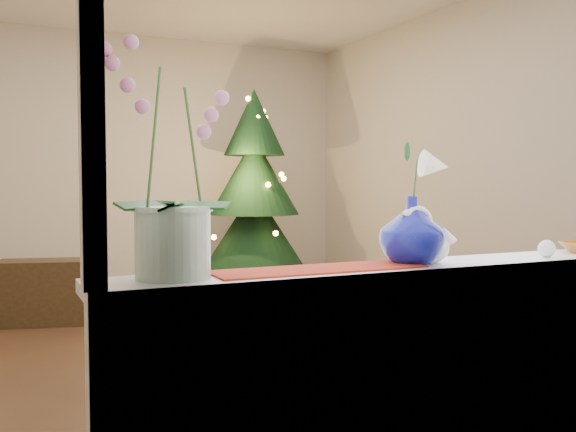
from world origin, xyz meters
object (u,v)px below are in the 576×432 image
object	(u,v)px
side_table	(42,292)
xmas_tree	(254,197)
blue_vase	(412,225)
orchid_pot	(172,159)
paperweight	(547,249)
swan	(428,236)

from	to	relation	value
side_table	xmas_tree	bearing A→B (deg)	17.22
blue_vase	xmas_tree	bearing A→B (deg)	75.63
orchid_pot	xmas_tree	world-z (taller)	xmas_tree
blue_vase	side_table	size ratio (longest dim) A/B	0.37
orchid_pot	xmas_tree	distance (m)	4.43
paperweight	side_table	size ratio (longest dim) A/B	0.09
blue_vase	paperweight	world-z (taller)	blue_vase
swan	paperweight	world-z (taller)	swan
swan	blue_vase	xyz separation A→B (m)	(-0.06, 0.02, 0.04)
side_table	blue_vase	bearing A→B (deg)	-61.79
blue_vase	side_table	distance (m)	4.13
orchid_pot	swan	size ratio (longest dim) A/B	3.14
orchid_pot	paperweight	bearing A→B (deg)	-2.77
orchid_pot	blue_vase	size ratio (longest dim) A/B	2.60
swan	blue_vase	distance (m)	0.07
orchid_pot	paperweight	distance (m)	1.42
swan	xmas_tree	bearing A→B (deg)	70.88
xmas_tree	side_table	bearing A→B (deg)	-177.77
paperweight	side_table	bearing A→B (deg)	110.37
blue_vase	swan	bearing A→B (deg)	-14.91
blue_vase	paperweight	bearing A→B (deg)	-5.94
orchid_pot	paperweight	xyz separation A→B (m)	(1.39, -0.07, -0.31)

